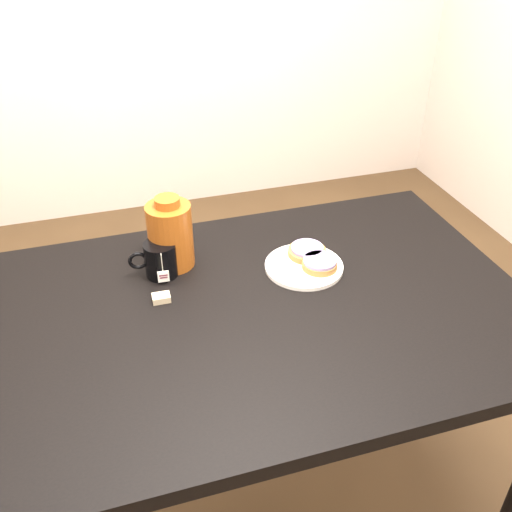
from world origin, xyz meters
The scene contains 8 objects.
ground_plane centered at (0.00, 0.00, 0.00)m, with size 4.00×4.00×0.00m, color brown.
table centered at (0.00, 0.00, 0.67)m, with size 1.40×0.90×0.75m.
plate centered at (0.18, 0.12, 0.76)m, with size 0.21×0.21×0.02m.
bagel_back centered at (0.21, 0.17, 0.77)m, with size 0.15×0.15×0.03m.
bagel_front centered at (0.22, 0.10, 0.77)m, with size 0.12×0.12×0.03m.
mug centered at (-0.20, 0.21, 0.80)m, with size 0.13×0.10×0.10m.
teabag_pouch centered at (-0.22, 0.09, 0.76)m, with size 0.04×0.03×0.02m, color #C6B793.
bagel_package centered at (-0.16, 0.25, 0.84)m, with size 0.16×0.16×0.21m.
Camera 1 is at (-0.32, -1.06, 1.65)m, focal length 40.00 mm.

